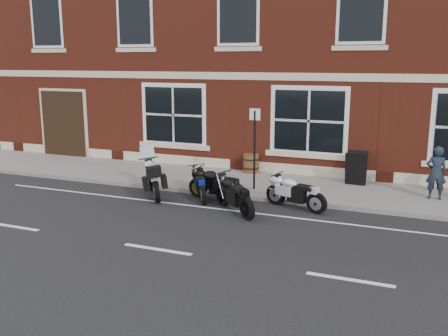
{
  "coord_description": "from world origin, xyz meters",
  "views": [
    {
      "loc": [
        5.04,
        -11.71,
        3.92
      ],
      "look_at": [
        -0.34,
        1.6,
        0.82
      ],
      "focal_mm": 40.0,
      "sensor_mm": 36.0,
      "label": 1
    }
  ],
  "objects_px": {
    "a_board_sign": "(356,168)",
    "barrel_planter": "(251,163)",
    "moto_sport_silver": "(295,191)",
    "moto_sport_red": "(201,182)",
    "moto_naked_black": "(234,193)",
    "parking_sign": "(255,143)",
    "moto_touring_silver": "(154,177)",
    "moto_sport_black": "(217,183)",
    "pedestrian_left": "(436,173)"
  },
  "relations": [
    {
      "from": "moto_sport_black",
      "to": "parking_sign",
      "type": "relative_size",
      "value": 0.78
    },
    {
      "from": "moto_touring_silver",
      "to": "moto_sport_silver",
      "type": "relative_size",
      "value": 0.99
    },
    {
      "from": "moto_sport_silver",
      "to": "moto_touring_silver",
      "type": "bearing_deg",
      "value": 112.44
    },
    {
      "from": "pedestrian_left",
      "to": "parking_sign",
      "type": "relative_size",
      "value": 0.62
    },
    {
      "from": "moto_sport_red",
      "to": "moto_naked_black",
      "type": "height_order",
      "value": "moto_naked_black"
    },
    {
      "from": "moto_naked_black",
      "to": "moto_touring_silver",
      "type": "bearing_deg",
      "value": 118.59
    },
    {
      "from": "moto_naked_black",
      "to": "barrel_planter",
      "type": "xyz_separation_m",
      "value": [
        -0.97,
        4.17,
        -0.08
      ]
    },
    {
      "from": "a_board_sign",
      "to": "barrel_planter",
      "type": "bearing_deg",
      "value": 174.6
    },
    {
      "from": "barrel_planter",
      "to": "parking_sign",
      "type": "xyz_separation_m",
      "value": [
        0.83,
        -2.13,
        1.08
      ]
    },
    {
      "from": "pedestrian_left",
      "to": "moto_sport_red",
      "type": "bearing_deg",
      "value": 11.05
    },
    {
      "from": "barrel_planter",
      "to": "moto_sport_red",
      "type": "bearing_deg",
      "value": -97.02
    },
    {
      "from": "parking_sign",
      "to": "moto_sport_silver",
      "type": "bearing_deg",
      "value": -29.09
    },
    {
      "from": "moto_touring_silver",
      "to": "parking_sign",
      "type": "bearing_deg",
      "value": -8.43
    },
    {
      "from": "pedestrian_left",
      "to": "moto_sport_black",
      "type": "bearing_deg",
      "value": 12.93
    },
    {
      "from": "moto_sport_silver",
      "to": "pedestrian_left",
      "type": "distance_m",
      "value": 4.04
    },
    {
      "from": "moto_sport_red",
      "to": "parking_sign",
      "type": "height_order",
      "value": "parking_sign"
    },
    {
      "from": "moto_sport_black",
      "to": "moto_naked_black",
      "type": "bearing_deg",
      "value": -123.87
    },
    {
      "from": "barrel_planter",
      "to": "moto_sport_silver",
      "type": "bearing_deg",
      "value": -54.08
    },
    {
      "from": "moto_sport_red",
      "to": "moto_sport_silver",
      "type": "relative_size",
      "value": 0.9
    },
    {
      "from": "moto_touring_silver",
      "to": "moto_sport_silver",
      "type": "bearing_deg",
      "value": -32.92
    },
    {
      "from": "moto_naked_black",
      "to": "a_board_sign",
      "type": "xyz_separation_m",
      "value": [
        2.63,
        3.77,
        0.12
      ]
    },
    {
      "from": "moto_sport_black",
      "to": "a_board_sign",
      "type": "height_order",
      "value": "a_board_sign"
    },
    {
      "from": "moto_touring_silver",
      "to": "barrel_planter",
      "type": "height_order",
      "value": "moto_touring_silver"
    },
    {
      "from": "moto_sport_black",
      "to": "moto_sport_red",
      "type": "bearing_deg",
      "value": 94.68
    },
    {
      "from": "moto_sport_silver",
      "to": "barrel_planter",
      "type": "xyz_separation_m",
      "value": [
        -2.38,
        3.29,
        -0.05
      ]
    },
    {
      "from": "moto_sport_black",
      "to": "pedestrian_left",
      "type": "bearing_deg",
      "value": -60.07
    },
    {
      "from": "moto_sport_black",
      "to": "moto_sport_silver",
      "type": "relative_size",
      "value": 1.05
    },
    {
      "from": "moto_touring_silver",
      "to": "pedestrian_left",
      "type": "xyz_separation_m",
      "value": [
        7.69,
        2.21,
        0.3
      ]
    },
    {
      "from": "moto_sport_black",
      "to": "barrel_planter",
      "type": "distance_m",
      "value": 3.32
    },
    {
      "from": "moto_sport_red",
      "to": "moto_naked_black",
      "type": "relative_size",
      "value": 1.04
    },
    {
      "from": "moto_touring_silver",
      "to": "pedestrian_left",
      "type": "relative_size",
      "value": 1.19
    },
    {
      "from": "moto_sport_black",
      "to": "barrel_planter",
      "type": "xyz_separation_m",
      "value": [
        -0.1,
        3.32,
        -0.05
      ]
    },
    {
      "from": "pedestrian_left",
      "to": "barrel_planter",
      "type": "xyz_separation_m",
      "value": [
        -5.87,
        1.29,
        -0.43
      ]
    },
    {
      "from": "pedestrian_left",
      "to": "barrel_planter",
      "type": "bearing_deg",
      "value": -18.83
    },
    {
      "from": "moto_sport_red",
      "to": "pedestrian_left",
      "type": "height_order",
      "value": "pedestrian_left"
    },
    {
      "from": "parking_sign",
      "to": "a_board_sign",
      "type": "bearing_deg",
      "value": 39.53
    },
    {
      "from": "a_board_sign",
      "to": "parking_sign",
      "type": "distance_m",
      "value": 3.38
    },
    {
      "from": "moto_sport_black",
      "to": "moto_naked_black",
      "type": "relative_size",
      "value": 1.2
    },
    {
      "from": "moto_sport_red",
      "to": "barrel_planter",
      "type": "height_order",
      "value": "moto_sport_red"
    },
    {
      "from": "a_board_sign",
      "to": "barrel_planter",
      "type": "height_order",
      "value": "a_board_sign"
    },
    {
      "from": "pedestrian_left",
      "to": "barrel_planter",
      "type": "height_order",
      "value": "pedestrian_left"
    },
    {
      "from": "moto_sport_silver",
      "to": "barrel_planter",
      "type": "distance_m",
      "value": 4.06
    },
    {
      "from": "moto_sport_red",
      "to": "parking_sign",
      "type": "bearing_deg",
      "value": 11.43
    },
    {
      "from": "moto_touring_silver",
      "to": "parking_sign",
      "type": "xyz_separation_m",
      "value": [
        2.65,
        1.37,
        0.96
      ]
    },
    {
      "from": "moto_sport_red",
      "to": "moto_sport_silver",
      "type": "bearing_deg",
      "value": -31.77
    },
    {
      "from": "moto_naked_black",
      "to": "parking_sign",
      "type": "distance_m",
      "value": 2.28
    },
    {
      "from": "a_board_sign",
      "to": "barrel_planter",
      "type": "xyz_separation_m",
      "value": [
        -3.6,
        0.41,
        -0.2
      ]
    },
    {
      "from": "moto_sport_silver",
      "to": "a_board_sign",
      "type": "bearing_deg",
      "value": -3.35
    },
    {
      "from": "moto_sport_silver",
      "to": "pedestrian_left",
      "type": "xyz_separation_m",
      "value": [
        3.49,
        2.0,
        0.39
      ]
    },
    {
      "from": "moto_sport_black",
      "to": "moto_sport_silver",
      "type": "xyz_separation_m",
      "value": [
        2.28,
        0.03,
        -0.01
      ]
    }
  ]
}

